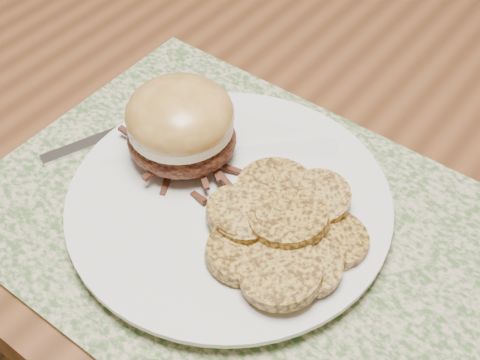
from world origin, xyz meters
name	(u,v)px	position (x,y,z in m)	size (l,w,h in m)	color
ground	(261,349)	(0.00, 0.00, 0.00)	(3.50, 3.50, 0.00)	brown
dining_table	(274,82)	(0.00, 0.00, 0.67)	(1.50, 0.90, 0.75)	brown
placemat	(245,225)	(0.15, -0.26, 0.75)	(0.45, 0.33, 0.00)	#426031
dinner_plate	(229,204)	(0.13, -0.25, 0.76)	(0.26, 0.26, 0.02)	silver
pork_sandwich	(181,125)	(0.06, -0.23, 0.81)	(0.12, 0.12, 0.07)	black
roasted_potatoes	(282,226)	(0.18, -0.26, 0.78)	(0.15, 0.16, 0.04)	#AF8733
fork	(123,130)	(-0.02, -0.24, 0.76)	(0.07, 0.15, 0.00)	silver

